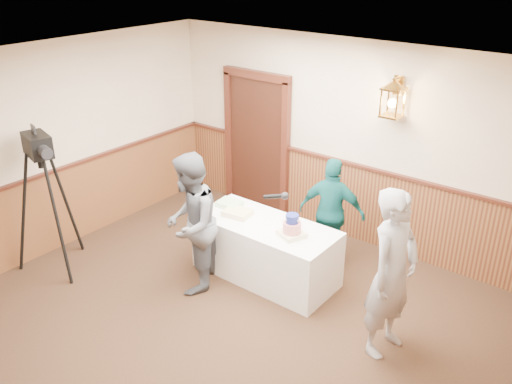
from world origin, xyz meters
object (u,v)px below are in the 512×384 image
display_table (266,250)px  interviewer (191,224)px  sheet_cake_yellow (237,213)px  tv_camera_rig (49,211)px  baker (392,274)px  assistant_p (332,212)px  tiered_cake (292,228)px  sheet_cake_green (229,204)px

display_table → interviewer: interviewer is taller
sheet_cake_yellow → tv_camera_rig: 2.37m
baker → assistant_p: (-1.33, 1.11, -0.18)m
tiered_cake → interviewer: bearing=-145.8°
tiered_cake → sheet_cake_green: (-1.09, 0.15, -0.07)m
sheet_cake_green → baker: bearing=-9.3°
sheet_cake_yellow → assistant_p: assistant_p is taller
baker → tv_camera_rig: (-4.07, -1.21, -0.09)m
sheet_cake_yellow → tv_camera_rig: size_ratio=0.18×
assistant_p → sheet_cake_yellow: bearing=27.8°
tiered_cake → tv_camera_rig: size_ratio=0.19×
sheet_cake_yellow → sheet_cake_green: same height
display_table → sheet_cake_yellow: 0.59m
sheet_cake_yellow → sheet_cake_green: (-0.25, 0.14, 0.00)m
display_table → tv_camera_rig: tv_camera_rig is taller
baker → assistant_p: size_ratio=1.24×
interviewer → baker: 2.40m
tiered_cake → assistant_p: bearing=87.5°
sheet_cake_yellow → interviewer: size_ratio=0.19×
display_table → assistant_p: (0.46, 0.79, 0.36)m
display_table → tv_camera_rig: bearing=-146.3°
sheet_cake_green → assistant_p: assistant_p is taller
sheet_cake_green → sheet_cake_yellow: bearing=-29.1°
display_table → sheet_cake_green: bearing=172.3°
tiered_cake → baker: (1.37, -0.25, 0.05)m
sheet_cake_green → baker: size_ratio=0.16×
interviewer → assistant_p: 1.84m
sheet_cake_green → interviewer: (0.10, -0.82, 0.08)m
assistant_p → tiered_cake: bearing=71.6°
tv_camera_rig → interviewer: bearing=39.8°
sheet_cake_green → tv_camera_rig: (-1.60, -1.61, 0.04)m
sheet_cake_green → tv_camera_rig: size_ratio=0.16×
tv_camera_rig → baker: bearing=31.6°
sheet_cake_yellow → sheet_cake_green: 0.28m
tiered_cake → tv_camera_rig: 3.06m
interviewer → assistant_p: size_ratio=1.19×
sheet_cake_green → assistant_p: size_ratio=0.20×
interviewer → tv_camera_rig: size_ratio=0.95×
display_table → sheet_cake_green: (-0.67, 0.09, 0.41)m
tiered_cake → sheet_cake_green: 1.10m
sheet_cake_green → baker: (2.46, -0.40, 0.12)m
tv_camera_rig → sheet_cake_green: bearing=60.1°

